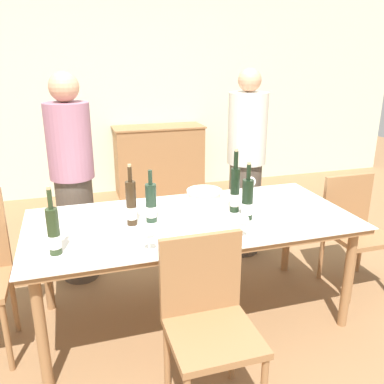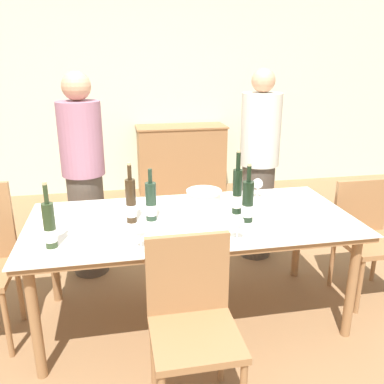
% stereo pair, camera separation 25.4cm
% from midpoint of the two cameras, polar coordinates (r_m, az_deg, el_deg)
% --- Properties ---
extents(ground_plane, '(12.00, 12.00, 0.00)m').
position_cam_midpoint_polar(ground_plane, '(2.96, -2.57, -17.02)').
color(ground_plane, olive).
extents(back_wall, '(8.00, 0.10, 2.80)m').
position_cam_midpoint_polar(back_wall, '(5.38, -11.18, 14.78)').
color(back_wall, beige).
rests_on(back_wall, ground_plane).
extents(sideboard_cabinet, '(1.14, 0.46, 0.88)m').
position_cam_midpoint_polar(sideboard_cabinet, '(5.29, -6.01, 4.45)').
color(sideboard_cabinet, '#996B42').
rests_on(sideboard_cabinet, ground_plane).
extents(dining_table, '(2.07, 0.97, 0.73)m').
position_cam_midpoint_polar(dining_table, '(2.63, -2.78, -5.03)').
color(dining_table, '#996B42').
rests_on(dining_table, ground_plane).
extents(ice_bucket, '(0.22, 0.22, 0.20)m').
position_cam_midpoint_polar(ice_bucket, '(2.55, -1.14, -1.75)').
color(ice_bucket, white).
rests_on(ice_bucket, dining_table).
extents(wine_bottle_0, '(0.06, 0.06, 0.43)m').
position_cam_midpoint_polar(wine_bottle_0, '(2.68, 3.35, 0.19)').
color(wine_bottle_0, black).
rests_on(wine_bottle_0, dining_table).
extents(wine_bottle_1, '(0.07, 0.07, 0.38)m').
position_cam_midpoint_polar(wine_bottle_1, '(2.56, 4.98, -1.23)').
color(wine_bottle_1, black).
rests_on(wine_bottle_1, dining_table).
extents(wine_bottle_2, '(0.07, 0.07, 0.37)m').
position_cam_midpoint_polar(wine_bottle_2, '(2.27, -21.94, -5.32)').
color(wine_bottle_2, '#28381E').
rests_on(wine_bottle_2, dining_table).
extents(wine_bottle_3, '(0.06, 0.06, 0.38)m').
position_cam_midpoint_polar(wine_bottle_3, '(2.52, -11.40, -1.73)').
color(wine_bottle_3, '#332314').
rests_on(wine_bottle_3, dining_table).
extents(wine_bottle_4, '(0.07, 0.07, 0.33)m').
position_cam_midpoint_polar(wine_bottle_4, '(2.55, -8.62, -1.71)').
color(wine_bottle_4, '#1E3323').
rests_on(wine_bottle_4, dining_table).
extents(wine_glass_0, '(0.07, 0.07, 0.15)m').
position_cam_midpoint_polar(wine_glass_0, '(2.17, -9.46, -5.87)').
color(wine_glass_0, white).
rests_on(wine_glass_0, dining_table).
extents(wine_glass_1, '(0.08, 0.08, 0.15)m').
position_cam_midpoint_polar(wine_glass_1, '(3.00, 5.85, 1.32)').
color(wine_glass_1, white).
rests_on(wine_glass_1, dining_table).
extents(wine_glass_2, '(0.08, 0.08, 0.15)m').
position_cam_midpoint_polar(wine_glass_2, '(2.30, 3.97, -4.15)').
color(wine_glass_2, white).
rests_on(wine_glass_2, dining_table).
extents(chair_right_end, '(0.42, 0.42, 0.86)m').
position_cam_midpoint_polar(chair_right_end, '(3.32, 19.76, -4.27)').
color(chair_right_end, '#996B42').
rests_on(chair_right_end, ground_plane).
extents(chair_near_front, '(0.42, 0.42, 0.90)m').
position_cam_midpoint_polar(chair_near_front, '(2.06, -1.47, -16.85)').
color(chair_near_front, '#996B42').
rests_on(chair_near_front, ground_plane).
extents(person_host, '(0.33, 0.33, 1.62)m').
position_cam_midpoint_polar(person_host, '(3.25, -18.54, 1.37)').
color(person_host, '#51473D').
rests_on(person_host, ground_plane).
extents(person_guest_left, '(0.33, 0.33, 1.63)m').
position_cam_midpoint_polar(person_guest_left, '(3.54, 5.55, 3.67)').
color(person_guest_left, '#51473D').
rests_on(person_guest_left, ground_plane).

